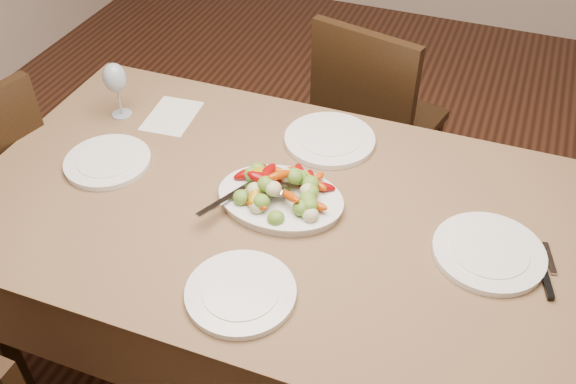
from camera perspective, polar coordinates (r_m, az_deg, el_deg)
The scene contains 12 objects.
dining_table at distance 2.07m, azimuth -0.00°, elevation -9.21°, with size 1.84×1.04×0.76m, color brown.
chair_far at distance 2.66m, azimuth 8.21°, elevation 6.30°, with size 0.42×0.42×0.95m, color black, non-canonical shape.
serving_platter at distance 1.81m, azimuth -0.66°, elevation -0.75°, with size 0.35×0.26×0.02m, color white.
roasted_vegetables at distance 1.77m, azimuth -0.68°, elevation 0.62°, with size 0.29×0.19×0.09m, color #7D0606, non-canonical shape.
serving_spoon at distance 1.78m, azimuth -3.07°, elevation -0.13°, with size 0.28×0.06×0.03m, color #9EA0A8, non-canonical shape.
plate_left at distance 2.02m, azimuth -15.74°, elevation 2.59°, with size 0.26×0.26×0.02m, color white.
plate_right at distance 1.75m, azimuth 17.41°, elevation -5.16°, with size 0.29×0.29×0.02m, color white.
plate_far at distance 2.04m, azimuth 3.72°, elevation 4.65°, with size 0.29×0.29×0.02m, color white.
plate_near at distance 1.58m, azimuth -4.23°, elevation -8.95°, with size 0.27×0.27×0.02m, color white.
wine_glass at distance 2.18m, azimuth -14.96°, elevation 8.85°, with size 0.08×0.08×0.20m, color #8C99A5, non-canonical shape.
menu_card at distance 2.19m, azimuth -10.28°, elevation 6.66°, with size 0.15×0.21×0.00m, color silver.
table_knife at distance 1.75m, azimuth 22.10°, elevation -6.70°, with size 0.02×0.20×0.01m, color #9EA0A8, non-canonical shape.
Camera 1 is at (0.23, -1.17, 1.98)m, focal length 40.00 mm.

